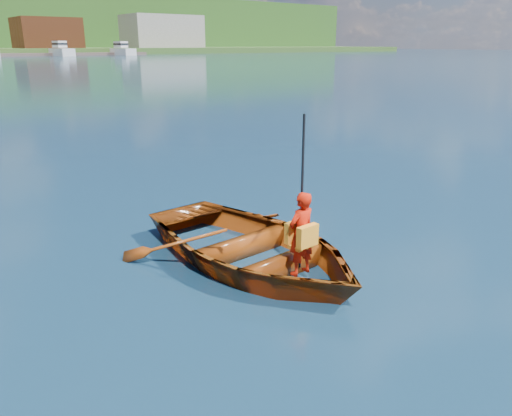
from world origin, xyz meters
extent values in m
plane|color=#162846|center=(0.00, 0.00, 0.00)|extent=(600.00, 600.00, 0.00)
imported|color=brown|center=(0.62, -0.12, 0.28)|extent=(3.19, 4.29, 0.85)
imported|color=red|center=(0.83, -1.01, 0.70)|extent=(0.45, 0.31, 1.19)
cube|color=orange|center=(0.84, -1.13, 0.70)|extent=(0.35, 0.12, 0.30)
cube|color=orange|center=(0.82, -0.89, 0.70)|extent=(0.34, 0.10, 0.30)
cube|color=orange|center=(0.83, -1.01, 0.52)|extent=(0.31, 0.24, 0.05)
cylinder|color=black|center=(0.97, -0.85, 1.20)|extent=(0.04, 0.04, 2.21)
cube|color=maroon|center=(45.00, 165.00, 6.50)|extent=(18.00, 16.00, 9.00)
cube|color=gray|center=(85.00, 165.00, 7.50)|extent=(26.00, 16.00, 11.00)
cube|color=silver|center=(42.09, 143.00, 0.90)|extent=(3.50, 12.50, 2.26)
cube|color=silver|center=(42.09, 144.25, 3.16)|extent=(2.45, 5.62, 1.80)
cube|color=black|center=(42.09, 144.25, 3.26)|extent=(2.52, 5.87, 0.50)
cube|color=silver|center=(60.11, 143.00, 0.87)|extent=(3.33, 11.90, 2.18)
cube|color=silver|center=(60.11, 144.19, 3.08)|extent=(2.33, 5.35, 1.80)
cube|color=black|center=(60.11, 144.19, 3.18)|extent=(2.40, 5.59, 0.50)
cylinder|color=#382314|center=(162.63, 213.56, 8.57)|extent=(0.80, 0.80, 3.73)
sphere|color=#1D4D18|center=(162.63, 213.56, 13.54)|extent=(6.96, 6.96, 6.96)
cylinder|color=#382314|center=(60.70, 211.75, 8.20)|extent=(0.80, 0.80, 3.71)
sphere|color=#1D4D18|center=(60.70, 211.75, 13.15)|extent=(6.93, 6.93, 6.93)
cylinder|color=#382314|center=(142.83, 260.28, 18.15)|extent=(0.80, 0.80, 4.19)
sphere|color=#1D4D18|center=(142.83, 260.28, 23.74)|extent=(7.83, 7.83, 7.83)
cylinder|color=#382314|center=(72.45, 243.39, 13.96)|extent=(0.80, 0.80, 2.56)
sphere|color=#1D4D18|center=(72.45, 243.39, 17.37)|extent=(4.78, 4.78, 4.78)
cylinder|color=#382314|center=(88.19, 239.83, 13.63)|extent=(0.80, 0.80, 3.34)
sphere|color=#1D4D18|center=(88.19, 239.83, 18.08)|extent=(6.23, 6.23, 6.23)
cylinder|color=#382314|center=(68.33, 220.71, 9.44)|extent=(0.80, 0.80, 2.60)
sphere|color=#1D4D18|center=(68.33, 220.71, 12.92)|extent=(4.86, 4.86, 4.86)
cylinder|color=#382314|center=(138.62, 230.97, 12.29)|extent=(0.80, 0.80, 4.19)
sphere|color=#1D4D18|center=(138.62, 230.97, 17.88)|extent=(7.83, 7.83, 7.83)
camera|label=1|loc=(-3.55, -5.70, 3.17)|focal=35.00mm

